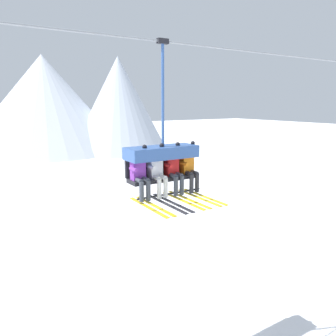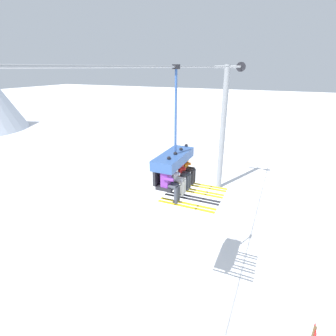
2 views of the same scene
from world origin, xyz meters
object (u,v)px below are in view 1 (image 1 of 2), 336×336
object	(u,v)px
chairlift_chair	(161,156)
skier_white	(158,171)
skier_red	(174,169)
skier_orange	(190,167)
skier_purple	(140,173)

from	to	relation	value
chairlift_chair	skier_white	xyz separation A→B (m)	(-0.23, -0.21, -0.31)
skier_white	skier_red	xyz separation A→B (m)	(0.47, 0.00, 0.00)
skier_white	skier_orange	xyz separation A→B (m)	(0.95, 0.00, 0.00)
skier_red	skier_orange	world-z (taller)	same
skier_white	chairlift_chair	bearing A→B (deg)	42.42
skier_purple	skier_white	bearing A→B (deg)	0.00
chairlift_chair	skier_red	world-z (taller)	chairlift_chair
skier_white	skier_orange	world-z (taller)	same
chairlift_chair	skier_purple	world-z (taller)	chairlift_chair
skier_red	chairlift_chair	bearing A→B (deg)	138.38
skier_purple	skier_red	size ratio (longest dim) A/B	1.00
skier_purple	skier_white	size ratio (longest dim) A/B	1.00
skier_white	skier_red	world-z (taller)	same
skier_red	skier_purple	bearing A→B (deg)	180.00
skier_purple	skier_red	xyz separation A→B (m)	(0.95, 0.00, 0.00)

